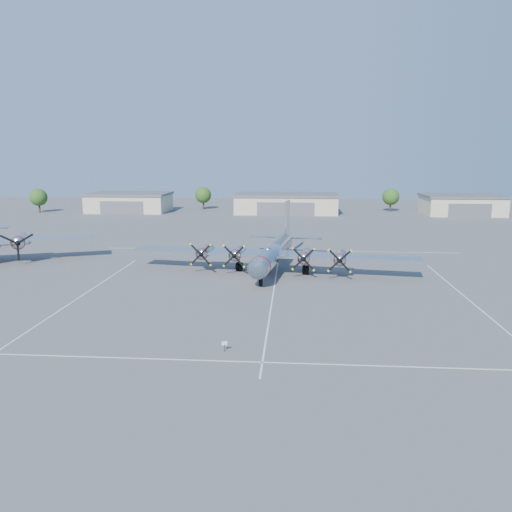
# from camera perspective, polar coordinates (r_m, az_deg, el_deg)

# --- Properties ---
(ground) EXTENTS (260.00, 260.00, 0.00)m
(ground) POSITION_cam_1_polar(r_m,az_deg,el_deg) (60.67, 2.07, -3.77)
(ground) COLOR #4E4E51
(ground) RESTS_ON ground
(parking_lines) EXTENTS (60.00, 50.08, 0.01)m
(parking_lines) POSITION_cam_1_polar(r_m,az_deg,el_deg) (58.99, 2.00, -4.21)
(parking_lines) COLOR silver
(parking_lines) RESTS_ON ground
(hangar_west) EXTENTS (22.60, 14.60, 5.40)m
(hangar_west) POSITION_cam_1_polar(r_m,az_deg,el_deg) (148.81, -14.24, 5.99)
(hangar_west) COLOR #BDB496
(hangar_west) RESTS_ON ground
(hangar_center) EXTENTS (28.60, 14.60, 5.40)m
(hangar_center) POSITION_cam_1_polar(r_m,az_deg,el_deg) (141.11, 3.45, 6.04)
(hangar_center) COLOR #BDB496
(hangar_center) RESTS_ON ground
(hangar_east) EXTENTS (20.60, 14.60, 5.40)m
(hangar_east) POSITION_cam_1_polar(r_m,az_deg,el_deg) (148.31, 22.42, 5.46)
(hangar_east) COLOR #BDB496
(hangar_east) RESTS_ON ground
(tree_far_west) EXTENTS (4.80, 4.80, 6.64)m
(tree_far_west) POSITION_cam_1_polar(r_m,az_deg,el_deg) (154.92, -23.59, 6.15)
(tree_far_west) COLOR #382619
(tree_far_west) RESTS_ON ground
(tree_west) EXTENTS (4.80, 4.80, 6.64)m
(tree_west) POSITION_cam_1_polar(r_m,az_deg,el_deg) (151.45, -6.06, 6.93)
(tree_west) COLOR #382619
(tree_west) RESTS_ON ground
(tree_east) EXTENTS (4.80, 4.80, 6.64)m
(tree_east) POSITION_cam_1_polar(r_m,az_deg,el_deg) (149.56, 15.15, 6.55)
(tree_east) COLOR #382619
(tree_east) RESTS_ON ground
(main_bomber_b29) EXTENTS (42.98, 32.33, 8.76)m
(main_bomber_b29) POSITION_cam_1_polar(r_m,az_deg,el_deg) (70.63, 2.09, -1.59)
(main_bomber_b29) COLOR silver
(main_bomber_b29) RESTS_ON ground
(info_placard) EXTENTS (0.46, 0.17, 0.89)m
(info_placard) POSITION_cam_1_polar(r_m,az_deg,el_deg) (41.75, -3.62, -10.05)
(info_placard) COLOR black
(info_placard) RESTS_ON ground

